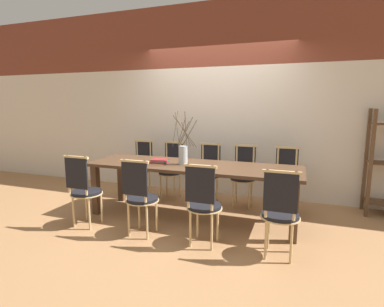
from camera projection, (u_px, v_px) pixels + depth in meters
name	position (u px, v px, depth m)	size (l,w,h in m)	color
ground_plane	(192.00, 217.00, 4.14)	(16.00, 16.00, 0.00)	#9E7047
wall_rear	(217.00, 101.00, 5.05)	(12.00, 0.06, 3.20)	beige
dining_table	(192.00, 171.00, 4.03)	(2.87, 0.85, 0.75)	#4C3321
chair_near_leftend	(84.00, 188.00, 3.76)	(0.40, 0.40, 0.93)	black
chair_near_left	(140.00, 195.00, 3.49)	(0.40, 0.40, 0.93)	black
chair_near_center	(203.00, 202.00, 3.23)	(0.40, 0.40, 0.93)	black
chair_near_right	(280.00, 211.00, 2.96)	(0.40, 0.40, 0.93)	black
chair_far_leftend	(141.00, 166.00, 5.14)	(0.40, 0.40, 0.93)	black
chair_far_left	(171.00, 168.00, 4.96)	(0.40, 0.40, 0.93)	black
chair_far_center	(209.00, 171.00, 4.74)	(0.40, 0.40, 0.93)	black
chair_far_right	(243.00, 174.00, 4.56)	(0.40, 0.40, 0.93)	black
chair_far_rightend	(286.00, 177.00, 4.35)	(0.40, 0.40, 0.93)	black
vase_centerpiece	(183.00, 154.00, 3.99)	(0.33, 0.39, 0.71)	#B2BCC1
book_stack	(160.00, 161.00, 4.13)	(0.25, 0.19, 0.05)	maroon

